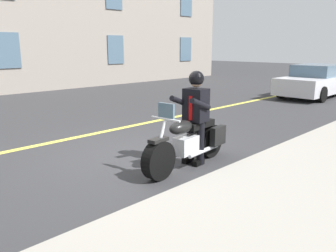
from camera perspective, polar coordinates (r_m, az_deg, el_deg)
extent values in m
plane|color=#333335|center=(6.93, -6.27, -4.90)|extent=(80.00, 80.00, 0.00)
cube|color=#E5DB4C|center=(8.53, -14.71, -1.75)|extent=(60.00, 0.16, 0.01)
cylinder|color=black|center=(5.56, -1.60, -5.85)|extent=(0.68, 0.26, 0.66)
cylinder|color=black|center=(6.76, 7.06, -2.48)|extent=(0.68, 0.26, 0.66)
cube|color=silver|center=(6.13, 3.31, -3.16)|extent=(0.59, 0.33, 0.32)
ellipsoid|color=black|center=(5.89, 2.20, -0.22)|extent=(0.59, 0.33, 0.24)
cube|color=black|center=(6.33, 5.22, 0.33)|extent=(0.72, 0.35, 0.12)
cube|color=black|center=(6.56, 8.48, -1.63)|extent=(0.41, 0.16, 0.36)
cube|color=black|center=(6.79, 5.31, -1.04)|extent=(0.41, 0.16, 0.36)
cylinder|color=silver|center=(5.50, -1.48, -3.14)|extent=(0.35, 0.08, 0.76)
cylinder|color=silver|center=(5.52, -0.42, 1.21)|extent=(0.10, 0.60, 0.04)
cube|color=black|center=(5.46, -1.63, -2.38)|extent=(0.37, 0.20, 0.06)
cylinder|color=silver|center=(6.33, 6.07, -4.20)|extent=(0.90, 0.17, 0.08)
cube|color=slate|center=(5.51, -0.29, 2.47)|extent=(0.07, 0.32, 0.28)
cylinder|color=black|center=(6.26, 5.55, -2.84)|extent=(0.14, 0.14, 0.84)
cube|color=black|center=(6.33, 5.17, -6.18)|extent=(0.27, 0.14, 0.10)
cylinder|color=black|center=(6.40, 3.76, -2.47)|extent=(0.14, 0.14, 0.84)
cube|color=black|center=(6.46, 3.40, -5.74)|extent=(0.27, 0.14, 0.10)
cube|color=black|center=(6.17, 4.77, 3.60)|extent=(0.36, 0.43, 0.60)
cube|color=red|center=(6.05, 3.89, 3.04)|extent=(0.03, 0.07, 0.44)
cylinder|color=black|center=(5.90, 5.54, 3.72)|extent=(0.56, 0.15, 0.28)
cylinder|color=black|center=(6.15, 2.13, 4.17)|extent=(0.56, 0.15, 0.28)
sphere|color=tan|center=(6.12, 4.85, 7.58)|extent=(0.22, 0.22, 0.22)
sphere|color=black|center=(6.11, 4.85, 8.04)|extent=(0.28, 0.28, 0.28)
cube|color=silver|center=(16.29, 23.80, 6.53)|extent=(4.60, 1.80, 0.70)
cube|color=slate|center=(16.43, 24.24, 8.47)|extent=(2.40, 1.60, 0.60)
cylinder|color=black|center=(14.67, 24.68, 4.90)|extent=(0.64, 0.22, 0.64)
cylinder|color=black|center=(15.34, 18.74, 5.73)|extent=(0.64, 0.22, 0.64)
cylinder|color=black|center=(17.97, 22.94, 6.40)|extent=(0.64, 0.22, 0.64)
cube|color=slate|center=(24.02, 3.02, 12.91)|extent=(1.10, 0.06, 1.60)
cube|color=slate|center=(20.00, -8.89, 12.70)|extent=(1.10, 0.06, 1.60)
cube|color=slate|center=(17.16, -25.59, 11.51)|extent=(1.10, 0.06, 1.60)
cube|color=slate|center=(24.19, 3.12, 20.04)|extent=(1.10, 0.06, 1.60)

